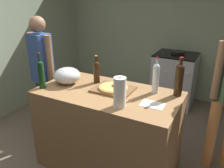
# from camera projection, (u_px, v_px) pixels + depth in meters

# --- Properties ---
(ground_plane) EXTENTS (4.41, 3.49, 0.02)m
(ground_plane) POSITION_uv_depth(u_px,v_px,m) (130.00, 129.00, 3.37)
(ground_plane) COLOR #6B5B4C
(kitchen_wall_rear) EXTENTS (4.41, 0.10, 2.60)m
(kitchen_wall_rear) POSITION_uv_depth(u_px,v_px,m) (166.00, 24.00, 4.10)
(kitchen_wall_rear) COLOR #99A889
(kitchen_wall_rear) RESTS_ON ground_plane
(kitchen_wall_left) EXTENTS (0.10, 3.49, 2.60)m
(kitchen_wall_left) POSITION_uv_depth(u_px,v_px,m) (21.00, 28.00, 3.72)
(kitchen_wall_left) COLOR #99A889
(kitchen_wall_left) RESTS_ON ground_plane
(counter) EXTENTS (1.44, 0.75, 0.91)m
(counter) POSITION_uv_depth(u_px,v_px,m) (108.00, 130.00, 2.50)
(counter) COLOR #9E7247
(counter) RESTS_ON ground_plane
(cutting_board) EXTENTS (0.40, 0.32, 0.02)m
(cutting_board) POSITION_uv_depth(u_px,v_px,m) (113.00, 89.00, 2.37)
(cutting_board) COLOR brown
(cutting_board) RESTS_ON counter
(pizza) EXTENTS (0.30, 0.30, 0.03)m
(pizza) POSITION_uv_depth(u_px,v_px,m) (113.00, 87.00, 2.36)
(pizza) COLOR tan
(pizza) RESTS_ON cutting_board
(mixing_bowl) EXTENTS (0.29, 0.29, 0.18)m
(mixing_bowl) POSITION_uv_depth(u_px,v_px,m) (67.00, 76.00, 2.52)
(mixing_bowl) COLOR #B2B2B7
(mixing_bowl) RESTS_ON counter
(paper_towel_roll) EXTENTS (0.11, 0.11, 0.28)m
(paper_towel_roll) POSITION_uv_depth(u_px,v_px,m) (120.00, 92.00, 1.99)
(paper_towel_roll) COLOR white
(paper_towel_roll) RESTS_ON counter
(wine_bottle_clear) EXTENTS (0.07, 0.07, 0.38)m
(wine_bottle_clear) POSITION_uv_depth(u_px,v_px,m) (41.00, 73.00, 2.37)
(wine_bottle_clear) COLOR #143819
(wine_bottle_clear) RESTS_ON counter
(wine_bottle_green) EXTENTS (0.08, 0.08, 0.38)m
(wine_bottle_green) POSITION_uv_depth(u_px,v_px,m) (179.00, 78.00, 2.19)
(wine_bottle_green) COLOR #331E0F
(wine_bottle_green) RESTS_ON counter
(wine_bottle_amber) EXTENTS (0.07, 0.07, 0.31)m
(wine_bottle_amber) POSITION_uv_depth(u_px,v_px,m) (97.00, 71.00, 2.52)
(wine_bottle_amber) COLOR #331E0F
(wine_bottle_amber) RESTS_ON counter
(wine_bottle_dark) EXTENTS (0.07, 0.07, 0.37)m
(wine_bottle_dark) POSITION_uv_depth(u_px,v_px,m) (156.00, 77.00, 2.26)
(wine_bottle_dark) COLOR silver
(wine_bottle_dark) RESTS_ON counter
(recipe_sheet) EXTENTS (0.21, 0.15, 0.00)m
(recipe_sheet) POSITION_uv_depth(u_px,v_px,m) (152.00, 104.00, 2.07)
(recipe_sheet) COLOR white
(recipe_sheet) RESTS_ON counter
(stove) EXTENTS (0.67, 0.61, 0.93)m
(stove) POSITION_uv_depth(u_px,v_px,m) (174.00, 79.00, 3.95)
(stove) COLOR #B7B7BC
(stove) RESTS_ON ground_plane
(person_in_stripes) EXTENTS (0.39, 0.23, 1.59)m
(person_in_stripes) POSITION_uv_depth(u_px,v_px,m) (43.00, 71.00, 2.90)
(person_in_stripes) COLOR #383D4C
(person_in_stripes) RESTS_ON ground_plane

